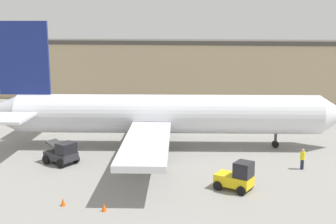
{
  "coord_description": "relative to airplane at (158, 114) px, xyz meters",
  "views": [
    {
      "loc": [
        8.34,
        -41.6,
        11.95
      ],
      "look_at": [
        0.0,
        0.0,
        3.69
      ],
      "focal_mm": 45.0,
      "sensor_mm": 36.0,
      "label": 1
    }
  ],
  "objects": [
    {
      "name": "ground_plane",
      "position": [
        1.01,
        0.17,
        -3.48
      ],
      "size": [
        400.0,
        400.0,
        0.0
      ],
      "primitive_type": "plane",
      "color": "gray"
    },
    {
      "name": "terminal_building",
      "position": [
        -4.94,
        31.68,
        1.67
      ],
      "size": [
        78.44,
        12.7,
        10.29
      ],
      "color": "tan",
      "rests_on": "ground_plane"
    },
    {
      "name": "airplane",
      "position": [
        0.0,
        0.0,
        0.0
      ],
      "size": [
        38.55,
        31.6,
        12.87
      ],
      "rotation": [
        0.0,
        0.0,
        0.17
      ],
      "color": "silver",
      "rests_on": "ground_plane"
    },
    {
      "name": "ground_crew_worker",
      "position": [
        13.93,
        -4.64,
        -2.5
      ],
      "size": [
        0.41,
        0.41,
        1.85
      ],
      "rotation": [
        0.0,
        0.0,
        5.3
      ],
      "color": "#1E2338",
      "rests_on": "ground_plane"
    },
    {
      "name": "baggage_tug",
      "position": [
        8.52,
        -10.73,
        -2.44
      ],
      "size": [
        3.11,
        2.66,
        2.32
      ],
      "rotation": [
        0.0,
        0.0,
        -0.39
      ],
      "color": "yellow",
      "rests_on": "ground_plane"
    },
    {
      "name": "belt_loader_truck",
      "position": [
        -7.25,
        -7.36,
        -2.47
      ],
      "size": [
        3.37,
        2.99,
        2.07
      ],
      "rotation": [
        0.0,
        0.0,
        -0.42
      ],
      "color": "#2D2D33",
      "rests_on": "ground_plane"
    },
    {
      "name": "safety_cone_near",
      "position": [
        -3.16,
        -16.01,
        -3.2
      ],
      "size": [
        0.36,
        0.36,
        0.55
      ],
      "color": "#EF590F",
      "rests_on": "ground_plane"
    },
    {
      "name": "safety_cone_far",
      "position": [
        -0.07,
        -16.3,
        -3.2
      ],
      "size": [
        0.36,
        0.36,
        0.55
      ],
      "color": "#EF590F",
      "rests_on": "ground_plane"
    }
  ]
}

